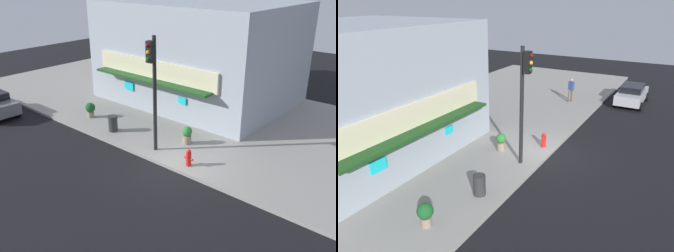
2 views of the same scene
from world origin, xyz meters
The scene contains 8 objects.
ground_plane centered at (0.00, 0.00, 0.00)m, with size 60.16×60.16×0.00m, color black.
sidewalk centered at (0.00, 6.55, 0.08)m, with size 40.10×13.10×0.16m, color gray.
corner_building centered at (-4.86, 8.53, 3.33)m, with size 11.64×9.38×6.34m.
traffic_light centered at (-1.69, 0.75, 3.66)m, with size 0.32×0.58×5.49m.
fire_hydrant centered at (0.51, 0.63, 0.55)m, with size 0.48×0.24×0.81m.
trash_can centered at (-4.96, 1.01, 0.59)m, with size 0.50×0.50×0.87m, color #2D2D2D.
potted_plant_by_doorway centered at (-7.50, 1.51, 0.67)m, with size 0.58×0.58×0.89m.
potted_plant_by_window centered at (-0.95, 2.38, 0.65)m, with size 0.51×0.51×0.91m.
Camera 1 is at (9.44, -11.12, 8.32)m, focal length 39.92 mm.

